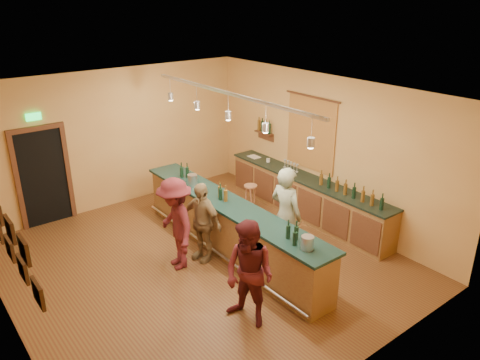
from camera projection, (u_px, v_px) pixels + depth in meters
floor at (201, 263)px, 8.84m from camera, size 7.00×7.00×0.00m
ceiling at (195, 95)px, 7.64m from camera, size 6.50×7.00×0.02m
wall_back at (115, 139)px, 10.80m from camera, size 6.50×0.02×3.20m
wall_front at (356, 272)px, 5.68m from camera, size 6.50×0.02×3.20m
wall_right at (324, 149)px, 10.09m from camera, size 0.02×7.00×3.20m
doorway at (43, 175)px, 9.99m from camera, size 1.15×0.09×2.48m
tapestry at (311, 134)px, 10.27m from camera, size 0.03×1.40×1.60m
bottle_shelf at (264, 128)px, 11.41m from camera, size 0.17×0.55×0.54m
picture_grid at (11, 239)px, 5.73m from camera, size 0.06×2.20×0.70m
back_counter at (306, 197)px, 10.48m from camera, size 0.60×4.55×1.27m
tasting_bar at (229, 224)px, 8.99m from camera, size 0.74×5.10×1.38m
pendant_track at (228, 102)px, 8.10m from camera, size 0.11×4.60×0.50m
bartender at (286, 215)px, 8.62m from camera, size 0.53×0.73×1.87m
customer_a at (249, 274)px, 6.96m from camera, size 0.83×0.97×1.71m
customer_b at (202, 222)px, 8.71m from camera, size 0.59×0.98×1.56m
customer_c at (176, 224)px, 8.42m from camera, size 0.85×1.23×1.75m
bar_stool at (251, 191)px, 10.80m from camera, size 0.30×0.30×0.63m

